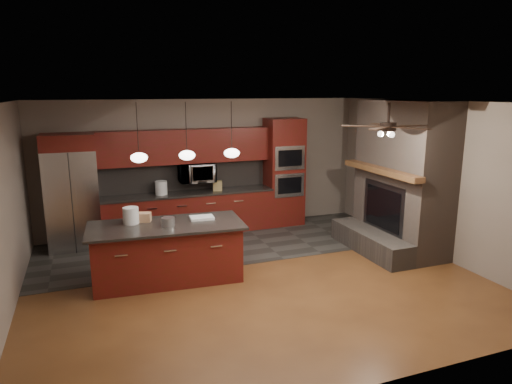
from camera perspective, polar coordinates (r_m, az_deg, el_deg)
name	(u,v)px	position (r m, az deg, el deg)	size (l,w,h in m)	color
ground	(255,278)	(7.51, -0.11, -10.74)	(7.00, 7.00, 0.00)	brown
ceiling	(255,102)	(6.90, -0.12, 11.15)	(7.00, 6.00, 0.02)	white
back_wall	(206,165)	(9.89, -6.24, 3.35)	(7.00, 0.02, 2.80)	gray
right_wall	(435,179)	(8.90, 21.49, 1.52)	(0.02, 6.00, 2.80)	gray
left_wall	(1,215)	(6.73, -29.27, -2.57)	(0.02, 6.00, 2.80)	gray
slate_tile_patch	(223,244)	(9.10, -4.12, -6.48)	(7.00, 2.40, 0.01)	#32302D
fireplace_column	(400,182)	(8.92, 17.53, 1.17)	(1.30, 2.10, 2.80)	brown
back_cabinetry	(188,192)	(9.63, -8.52, -0.03)	(3.59, 0.64, 2.20)	#601113
oven_tower	(284,172)	(10.19, 3.52, 2.49)	(0.80, 0.63, 2.38)	#601113
microwave	(197,172)	(9.60, -7.44, 2.44)	(0.73, 0.41, 0.50)	silver
refrigerator	(72,192)	(9.27, -22.03, -0.02)	(0.95, 0.75, 2.20)	silver
kitchen_island	(167,252)	(7.45, -11.03, -7.34)	(2.48, 1.26, 0.92)	#601113
white_bucket	(131,216)	(7.44, -15.37, -2.85)	(0.24, 0.24, 0.26)	white
paint_can	(168,222)	(7.19, -10.94, -3.68)	(0.21, 0.21, 0.14)	#B8B8BD
paint_tray	(202,218)	(7.52, -6.79, -3.21)	(0.38, 0.27, 0.04)	white
cardboard_box	(144,217)	(7.52, -13.88, -3.07)	(0.23, 0.16, 0.14)	#AD7D59
counter_bucket	(161,188)	(9.46, -11.77, 0.52)	(0.24, 0.24, 0.28)	silver
counter_box	(218,186)	(9.67, -4.82, 0.78)	(0.19, 0.15, 0.21)	#A28B53
pendant_left	(139,157)	(7.27, -14.41, 4.22)	(0.26, 0.26, 0.92)	black
pendant_center	(187,155)	(7.39, -8.62, 4.60)	(0.26, 0.26, 0.92)	black
pendant_right	(232,153)	(7.58, -3.05, 4.92)	(0.26, 0.26, 0.92)	black
ceiling_fan	(388,126)	(7.08, 16.17, 7.92)	(1.27, 1.33, 0.41)	black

